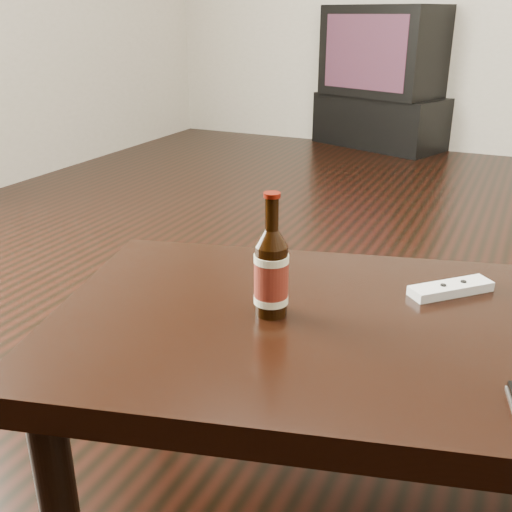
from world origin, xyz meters
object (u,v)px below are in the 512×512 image
at_px(tv_stand, 381,121).
at_px(coffee_table, 357,349).
at_px(beer_bottle, 271,273).
at_px(remote, 451,289).
at_px(tv, 386,51).

bearing_deg(tv_stand, coffee_table, -55.63).
distance_m(beer_bottle, remote, 0.37).
bearing_deg(tv_stand, remote, -52.82).
bearing_deg(tv, tv_stand, 90.00).
relative_size(tv_stand, remote, 6.01).
xyz_separation_m(tv, coffee_table, (0.83, -3.53, -0.32)).
bearing_deg(remote, tv_stand, 150.91).
bearing_deg(beer_bottle, tv, 100.74).
height_order(beer_bottle, remote, beer_bottle).
distance_m(tv_stand, remote, 3.49).
xyz_separation_m(tv_stand, remote, (0.96, -3.34, 0.24)).
height_order(tv, remote, tv).
bearing_deg(tv_stand, beer_bottle, -58.15).
bearing_deg(tv, coffee_table, -55.62).
bearing_deg(beer_bottle, tv_stand, 100.73).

